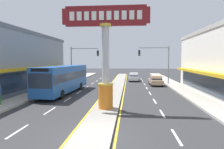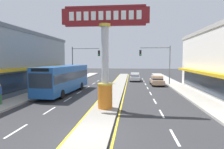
{
  "view_description": "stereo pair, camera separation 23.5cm",
  "coord_description": "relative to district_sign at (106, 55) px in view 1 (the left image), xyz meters",
  "views": [
    {
      "loc": [
        1.88,
        -9.68,
        3.99
      ],
      "look_at": [
        0.22,
        8.61,
        2.6
      ],
      "focal_mm": 31.2,
      "sensor_mm": 36.0,
      "label": 1
    },
    {
      "loc": [
        2.11,
        -9.65,
        3.99
      ],
      "look_at": [
        0.22,
        8.61,
        2.6
      ],
      "focal_mm": 31.2,
      "sensor_mm": 36.0,
      "label": 2
    }
  ],
  "objects": [
    {
      "name": "sidewalk_left",
      "position": [
        -8.87,
        10.52,
        -4.27
      ],
      "size": [
        2.49,
        60.0,
        0.18
      ],
      "primitive_type": "cube",
      "color": "#ADA89E",
      "rests_on": "ground"
    },
    {
      "name": "traffic_light_left_side",
      "position": [
        -6.26,
        17.23,
        -0.11
      ],
      "size": [
        4.86,
        0.46,
        6.2
      ],
      "color": "slate",
      "rests_on": "ground"
    },
    {
      "name": "street_bench",
      "position": [
        -8.36,
        4.51,
        -3.71
      ],
      "size": [
        0.48,
        1.6,
        0.88
      ],
      "color": "#2D4C33",
      "rests_on": "sidewalk_left"
    },
    {
      "name": "traffic_light_right_side",
      "position": [
        6.26,
        16.26,
        -0.11
      ],
      "size": [
        4.86,
        0.46,
        6.2
      ],
      "color": "slate",
      "rests_on": "ground"
    },
    {
      "name": "sidewalk_right",
      "position": [
        8.87,
        10.52,
        -4.27
      ],
      "size": [
        2.49,
        60.0,
        0.18
      ],
      "primitive_type": "cube",
      "color": "#ADA89E",
      "rests_on": "ground"
    },
    {
      "name": "median_strip",
      "position": [
        -0.0,
        12.52,
        -4.29
      ],
      "size": [
        2.05,
        52.0,
        0.14
      ],
      "primitive_type": "cube",
      "color": "gray",
      "rests_on": "ground"
    },
    {
      "name": "ground_plane",
      "position": [
        -0.0,
        -5.48,
        -4.36
      ],
      "size": [
        160.0,
        160.0,
        0.0
      ],
      "primitive_type": "plane",
      "color": "#303033"
    },
    {
      "name": "bus_far_right_lane",
      "position": [
        -5.98,
        7.34,
        -2.49
      ],
      "size": [
        3.05,
        11.31,
        3.26
      ],
      "color": "#1E5199",
      "rests_on": "ground"
    },
    {
      "name": "district_sign",
      "position": [
        0.0,
        0.0,
        0.0
      ],
      "size": [
        6.8,
        1.21,
        7.99
      ],
      "color": "orange",
      "rests_on": "median_strip"
    },
    {
      "name": "sedan_near_right_lane",
      "position": [
        5.98,
        15.56,
        -3.57
      ],
      "size": [
        1.91,
        4.34,
        1.53
      ],
      "color": "tan",
      "rests_on": "ground"
    },
    {
      "name": "sedan_near_left_lane",
      "position": [
        2.67,
        21.52,
        -3.57
      ],
      "size": [
        1.93,
        4.35,
        1.53
      ],
      "color": "white",
      "rests_on": "ground"
    },
    {
      "name": "lane_markings",
      "position": [
        -0.0,
        11.17,
        -4.36
      ],
      "size": [
        8.79,
        52.0,
        0.01
      ],
      "color": "silver",
      "rests_on": "ground"
    }
  ]
}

